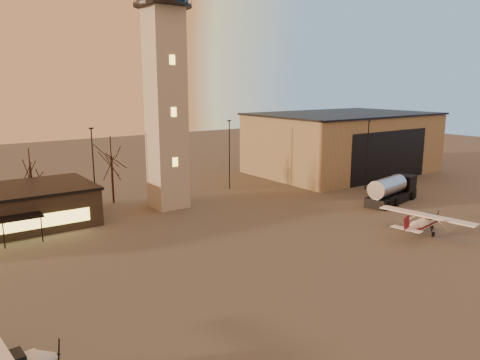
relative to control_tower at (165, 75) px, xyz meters
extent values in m
plane|color=#474541|center=(0.00, -30.00, -16.33)|extent=(220.00, 220.00, 0.00)
cube|color=#A5A29C|center=(0.00, 0.00, -4.33)|extent=(4.00, 4.00, 24.00)
cylinder|color=black|center=(0.00, 0.00, 7.82)|extent=(6.80, 6.80, 0.30)
cube|color=#968162|center=(36.00, 4.00, -11.33)|extent=(30.00, 20.00, 10.00)
cube|color=black|center=(36.00, 4.00, -6.18)|extent=(30.60, 20.60, 0.30)
cube|color=black|center=(36.00, -6.02, -12.33)|extent=(18.00, 0.10, 8.00)
cube|color=black|center=(-18.00, -4.00, -13.73)|extent=(4.00, 2.00, 0.20)
cylinder|color=black|center=(-8.00, 4.00, -11.33)|extent=(0.16, 0.16, 10.00)
cube|color=black|center=(-8.00, 4.00, -6.28)|extent=(0.50, 0.25, 0.18)
cylinder|color=black|center=(12.00, 4.00, -11.33)|extent=(0.16, 0.16, 10.00)
cube|color=black|center=(12.00, 4.00, -6.28)|extent=(0.50, 0.25, 0.18)
cylinder|color=black|center=(28.00, -8.00, -11.33)|extent=(0.16, 0.16, 10.00)
cube|color=black|center=(28.00, -8.00, -6.28)|extent=(0.50, 0.25, 0.18)
cylinder|color=black|center=(-14.00, 10.00, -13.70)|extent=(0.28, 0.28, 5.25)
cylinder|color=black|center=(-5.00, 6.00, -13.25)|extent=(0.28, 0.28, 6.16)
cylinder|color=black|center=(4.00, 8.00, -13.84)|extent=(0.28, 0.28, 4.97)
cylinder|color=white|center=(16.60, -25.15, -15.19)|extent=(4.32, 1.81, 1.18)
cone|color=white|center=(19.03, -24.77, -15.19)|extent=(0.98, 1.24, 1.13)
cone|color=white|center=(13.54, -25.63, -15.05)|extent=(2.31, 1.33, 1.00)
cube|color=black|center=(17.50, -25.01, -14.78)|extent=(1.50, 1.16, 0.64)
cube|color=maroon|center=(16.42, -25.18, -15.23)|extent=(5.05, 1.96, 0.20)
cube|color=white|center=(17.05, -25.08, -14.48)|extent=(2.89, 10.11, 0.13)
cube|color=white|center=(12.73, -25.75, -14.96)|extent=(1.27, 3.10, 0.07)
cube|color=maroon|center=(12.64, -25.77, -14.32)|extent=(1.26, 0.27, 1.54)
cone|color=silver|center=(-21.47, -28.43, -14.92)|extent=(1.12, 1.47, 1.39)
cube|color=black|center=(24.71, -15.02, -15.71)|extent=(9.90, 4.51, 1.24)
cube|color=black|center=(28.24, -14.32, -14.19)|extent=(2.71, 2.97, 2.02)
cube|color=black|center=(29.01, -14.17, -13.85)|extent=(0.53, 2.12, 1.12)
cylinder|color=#B2B3B7|center=(23.39, -15.28, -13.96)|extent=(6.63, 3.54, 2.36)
camera|label=1|loc=(-25.95, -51.91, -0.97)|focal=35.00mm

